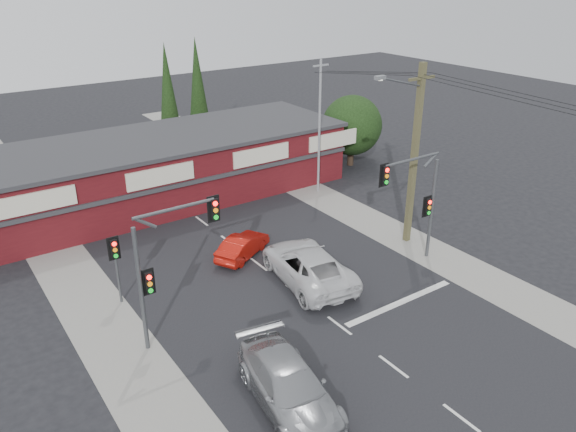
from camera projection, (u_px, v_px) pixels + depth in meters
ground at (321, 312)px, 25.56m from camera, size 120.00×120.00×0.00m
road_strip at (263, 267)px, 29.31m from camera, size 14.00×70.00×0.01m
verge_left at (101, 321)px, 24.90m from camera, size 3.00×70.00×0.02m
verge_right at (382, 228)px, 33.72m from camera, size 3.00×70.00×0.02m
stop_line at (400, 302)px, 26.25m from camera, size 6.50×0.35×0.01m
white_suv at (308, 265)px, 27.78m from camera, size 3.82×6.64×1.74m
silver_suv at (289, 386)px, 19.85m from camera, size 3.24×6.03×1.66m
red_sedan at (243, 246)px, 30.21m from camera, size 3.90×2.96×1.23m
lane_dashes at (339, 325)px, 24.57m from camera, size 0.12×34.99×0.01m
shop_building at (152, 170)px, 36.92m from camera, size 27.30×8.40×4.22m
tree_cluster at (350, 128)px, 43.59m from camera, size 5.90×5.10×5.50m
conifer_near at (168, 92)px, 43.14m from camera, size 1.80×1.80×9.25m
conifer_far at (197, 83)px, 46.46m from camera, size 1.80×1.80×9.25m
traffic_mast_left at (164, 257)px, 22.12m from camera, size 3.77×0.27×5.97m
traffic_mast_right at (419, 193)px, 28.26m from camera, size 3.96×0.27×5.97m
pedestal_signal at (115, 257)px, 25.35m from camera, size 0.55×0.27×3.38m
utility_pole at (413, 151)px, 29.93m from camera, size 4.38×0.59×10.00m
steel_pole at (319, 125)px, 37.31m from camera, size 1.20×0.16×9.00m
power_lines at (515, 101)px, 24.40m from camera, size 2.01×29.00×1.22m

